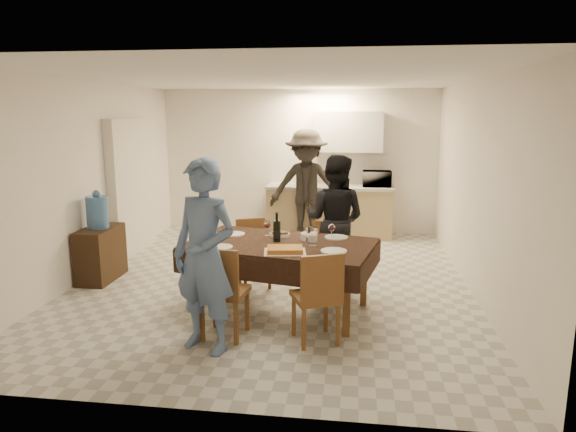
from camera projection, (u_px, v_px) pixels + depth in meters
The scene contains 33 objects.
floor at pixel (273, 282), 6.76m from camera, with size 5.00×6.00×0.02m, color silver.
ceiling at pixel (272, 78), 6.24m from camera, with size 5.00×6.00×0.02m, color white.
wall_back at pixel (298, 162), 9.41m from camera, with size 5.00×0.02×2.60m, color white.
wall_front at pixel (204, 243), 3.58m from camera, with size 5.00×0.02×2.60m, color white.
wall_left at pixel (87, 181), 6.82m from camera, with size 0.02×6.00×2.60m, color white.
wall_right at pixel (477, 188), 6.18m from camera, with size 0.02×6.00×2.60m, color white.
stub_partition at pixel (132, 187), 8.02m from camera, with size 0.15×1.40×2.10m, color silver.
kitchen_base_cabinet at pixel (330, 212), 9.20m from camera, with size 2.20×0.60×0.86m, color tan.
kitchen_worktop at pixel (330, 187), 9.11m from camera, with size 2.24×0.64×0.05m, color #AEAFAA.
upper_cabinet at pixel (348, 132), 9.01m from camera, with size 1.20×0.34×0.70m, color silver.
dining_table at pixel (281, 246), 5.67m from camera, with size 2.20×1.56×0.78m.
chair_near_left at pixel (222, 283), 4.94m from camera, with size 0.47×0.47×0.51m.
chair_near_right at pixel (315, 289), 4.83m from camera, with size 0.55×0.56×0.50m.
chair_far_left at pixel (253, 248), 6.42m from camera, with size 0.52×0.53×0.46m.
chair_far_right at pixel (325, 251), 6.31m from camera, with size 0.40×0.40×0.46m.
console at pixel (101, 254), 6.79m from camera, with size 0.38×0.76×0.70m, color black.
water_jug at pixel (97, 212), 6.68m from camera, with size 0.28×0.28×0.42m, color #4879BC.
wine_bottle at pixel (277, 227), 5.68m from camera, with size 0.08×0.08×0.34m, color black, non-canonical shape.
water_pitcher at pixel (312, 236), 5.55m from camera, with size 0.13×0.13×0.20m, color white.
savoury_tart at pixel (285, 250), 5.27m from camera, with size 0.43×0.32×0.05m, color #C5883A.
salad_bowl at pixel (309, 236), 5.79m from camera, with size 0.19×0.19×0.07m, color white.
mushroom_dish at pixel (280, 235), 5.93m from camera, with size 0.21×0.21×0.04m, color white.
wine_glass_a at pixel (226, 238), 5.47m from camera, with size 0.08×0.08×0.18m, color white, non-canonical shape.
wine_glass_b at pixel (332, 231), 5.81m from camera, with size 0.08×0.08×0.18m, color white, non-canonical shape.
wine_glass_c at pixel (267, 228), 5.96m from camera, with size 0.08×0.08×0.18m, color white, non-canonical shape.
plate_near_left at pixel (221, 247), 5.44m from camera, with size 0.26×0.26×0.01m, color white.
plate_near_right at pixel (334, 251), 5.29m from camera, with size 0.27×0.27×0.02m, color white.
plate_far_left at pixel (234, 234), 6.03m from camera, with size 0.26×0.26×0.01m, color white.
plate_far_right at pixel (336, 237), 5.87m from camera, with size 0.27×0.27×0.02m, color white.
microwave at pixel (377, 179), 8.97m from camera, with size 0.50×0.34×0.27m, color silver.
person_near at pixel (205, 256), 4.69m from camera, with size 0.66×0.43×1.81m, color #546FA2.
person_far at pixel (335, 220), 6.60m from camera, with size 0.81×0.63×1.67m, color black.
person_kitchen at pixel (306, 186), 8.71m from camera, with size 1.24×0.71×1.91m, color black.
Camera 1 is at (1.04, -6.37, 2.21)m, focal length 32.00 mm.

